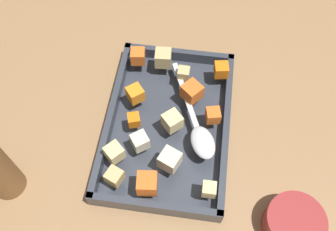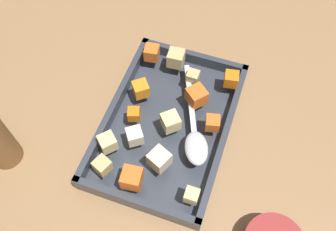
# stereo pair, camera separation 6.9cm
# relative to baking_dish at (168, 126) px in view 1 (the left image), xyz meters

# --- Properties ---
(ground_plane) EXTENTS (4.00, 4.00, 0.00)m
(ground_plane) POSITION_rel_baking_dish_xyz_m (-0.00, -0.00, -0.01)
(ground_plane) COLOR #936D47
(baking_dish) EXTENTS (0.34, 0.23, 0.04)m
(baking_dish) POSITION_rel_baking_dish_xyz_m (0.00, 0.00, 0.00)
(baking_dish) COLOR #333842
(baking_dish) RESTS_ON ground_plane
(carrot_chunk_heap_top) EXTENTS (0.05, 0.05, 0.03)m
(carrot_chunk_heap_top) POSITION_rel_baking_dish_xyz_m (-0.05, 0.04, 0.05)
(carrot_chunk_heap_top) COLOR orange
(carrot_chunk_heap_top) RESTS_ON baking_dish
(carrot_chunk_near_spoon) EXTENTS (0.03, 0.03, 0.03)m
(carrot_chunk_near_spoon) POSITION_rel_baking_dish_xyz_m (-0.12, 0.09, 0.04)
(carrot_chunk_near_spoon) COLOR orange
(carrot_chunk_near_spoon) RESTS_ON baking_dish
(carrot_chunk_front_center) EXTENTS (0.03, 0.03, 0.02)m
(carrot_chunk_front_center) POSITION_rel_baking_dish_xyz_m (0.02, -0.06, 0.04)
(carrot_chunk_front_center) COLOR orange
(carrot_chunk_front_center) RESTS_ON baking_dish
(carrot_chunk_center) EXTENTS (0.03, 0.03, 0.03)m
(carrot_chunk_center) POSITION_rel_baking_dish_xyz_m (-0.01, 0.08, 0.04)
(carrot_chunk_center) COLOR orange
(carrot_chunk_center) RESTS_ON baking_dish
(carrot_chunk_corner_ne) EXTENTS (0.04, 0.04, 0.03)m
(carrot_chunk_corner_ne) POSITION_rel_baking_dish_xyz_m (-0.04, -0.07, 0.04)
(carrot_chunk_corner_ne) COLOR orange
(carrot_chunk_corner_ne) RESTS_ON baking_dish
(carrot_chunk_rim_edge) EXTENTS (0.04, 0.04, 0.03)m
(carrot_chunk_rim_edge) POSITION_rel_baking_dish_xyz_m (0.14, -0.02, 0.05)
(carrot_chunk_rim_edge) COLOR orange
(carrot_chunk_rim_edge) RESTS_ON baking_dish
(carrot_chunk_back_center) EXTENTS (0.03, 0.03, 0.03)m
(carrot_chunk_back_center) POSITION_rel_baking_dish_xyz_m (-0.13, -0.08, 0.04)
(carrot_chunk_back_center) COLOR orange
(carrot_chunk_back_center) RESTS_ON baking_dish
(potato_chunk_corner_se) EXTENTS (0.02, 0.02, 0.02)m
(potato_chunk_corner_se) POSITION_rel_baking_dish_xyz_m (-0.10, 0.02, 0.04)
(potato_chunk_corner_se) COLOR tan
(potato_chunk_corner_se) RESTS_ON baking_dish
(potato_chunk_far_left) EXTENTS (0.03, 0.03, 0.03)m
(potato_chunk_far_left) POSITION_rel_baking_dish_xyz_m (0.13, -0.07, 0.04)
(potato_chunk_far_left) COLOR tan
(potato_chunk_far_left) RESTS_ON baking_dish
(potato_chunk_mid_right) EXTENTS (0.02, 0.02, 0.02)m
(potato_chunk_mid_right) POSITION_rel_baking_dish_xyz_m (0.13, 0.09, 0.04)
(potato_chunk_mid_right) COLOR #E0CC89
(potato_chunk_mid_right) RESTS_ON baking_dish
(potato_chunk_far_right) EXTENTS (0.04, 0.04, 0.03)m
(potato_chunk_far_right) POSITION_rel_baking_dish_xyz_m (0.09, -0.08, 0.04)
(potato_chunk_far_right) COLOR #E0CC89
(potato_chunk_far_right) RESTS_ON baking_dish
(potato_chunk_under_handle) EXTENTS (0.04, 0.04, 0.03)m
(potato_chunk_under_handle) POSITION_rel_baking_dish_xyz_m (0.06, -0.04, 0.04)
(potato_chunk_under_handle) COLOR beige
(potato_chunk_under_handle) RESTS_ON baking_dish
(potato_chunk_mid_left) EXTENTS (0.04, 0.04, 0.03)m
(potato_chunk_mid_left) POSITION_rel_baking_dish_xyz_m (0.01, 0.01, 0.04)
(potato_chunk_mid_left) COLOR #E0CC89
(potato_chunk_mid_left) RESTS_ON baking_dish
(potato_chunk_near_left) EXTENTS (0.03, 0.03, 0.03)m
(potato_chunk_near_left) POSITION_rel_baking_dish_xyz_m (-0.13, -0.03, 0.05)
(potato_chunk_near_left) COLOR tan
(potato_chunk_near_left) RESTS_ON baking_dish
(parsnip_chunk_heap_side) EXTENTS (0.04, 0.04, 0.03)m
(parsnip_chunk_heap_side) POSITION_rel_baking_dish_xyz_m (0.09, 0.02, 0.05)
(parsnip_chunk_heap_side) COLOR beige
(parsnip_chunk_heap_side) RESTS_ON baking_dish
(serving_spoon) EXTENTS (0.22, 0.11, 0.02)m
(serving_spoon) POSITION_rel_baking_dish_xyz_m (0.03, 0.06, 0.04)
(serving_spoon) COLOR silver
(serving_spoon) RESTS_ON baking_dish
(small_prep_bowl) EXTENTS (0.10, 0.10, 0.05)m
(small_prep_bowl) POSITION_rel_baking_dish_xyz_m (0.16, 0.23, 0.01)
(small_prep_bowl) COLOR maroon
(small_prep_bowl) RESTS_ON ground_plane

